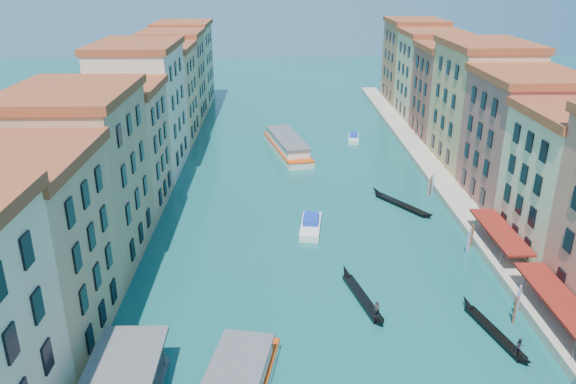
% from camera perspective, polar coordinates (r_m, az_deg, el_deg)
% --- Properties ---
extents(left_bank_palazzos, '(12.80, 128.40, 21.00)m').
position_cam_1_polar(left_bank_palazzos, '(90.00, -15.48, 6.83)').
color(left_bank_palazzos, beige).
rests_on(left_bank_palazzos, ground).
extents(right_bank_palazzos, '(12.80, 128.40, 21.00)m').
position_cam_1_polar(right_bank_palazzos, '(94.07, 20.12, 6.95)').
color(right_bank_palazzos, '#A5543A').
rests_on(right_bank_palazzos, ground).
extents(quay, '(4.00, 140.00, 1.00)m').
position_cam_1_polar(quay, '(94.11, 14.86, 1.65)').
color(quay, '#B0A08E').
rests_on(quay, ground).
extents(restaurant_awnings, '(3.20, 44.55, 3.12)m').
position_cam_1_polar(restaurant_awnings, '(57.92, 26.43, -10.45)').
color(restaurant_awnings, maroon).
rests_on(restaurant_awnings, ground).
extents(mooring_poles_right, '(1.44, 54.24, 3.20)m').
position_cam_1_polar(mooring_poles_right, '(61.89, 21.23, -9.26)').
color(mooring_poles_right, '#55371D').
rests_on(mooring_poles_right, ground).
extents(vaporetto_far, '(9.03, 20.85, 3.02)m').
position_cam_1_polar(vaporetto_far, '(103.80, -0.07, 4.77)').
color(vaporetto_far, silver).
rests_on(vaporetto_far, ground).
extents(gondola_fore, '(3.52, 11.46, 2.31)m').
position_cam_1_polar(gondola_fore, '(59.00, 7.53, -10.46)').
color(gondola_fore, black).
rests_on(gondola_fore, ground).
extents(gondola_right, '(3.50, 10.89, 2.20)m').
position_cam_1_polar(gondola_right, '(56.77, 20.35, -13.18)').
color(gondola_right, black).
rests_on(gondola_right, ground).
extents(gondola_far, '(7.62, 10.88, 1.76)m').
position_cam_1_polar(gondola_far, '(81.97, 11.34, -1.15)').
color(gondola_far, black).
rests_on(gondola_far, ground).
extents(motorboat_mid, '(3.40, 8.03, 1.61)m').
position_cam_1_polar(motorboat_mid, '(73.26, 2.33, -3.33)').
color(motorboat_mid, white).
rests_on(motorboat_mid, ground).
extents(motorboat_far, '(2.83, 6.44, 1.29)m').
position_cam_1_polar(motorboat_far, '(112.48, 6.69, 5.50)').
color(motorboat_far, silver).
rests_on(motorboat_far, ground).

